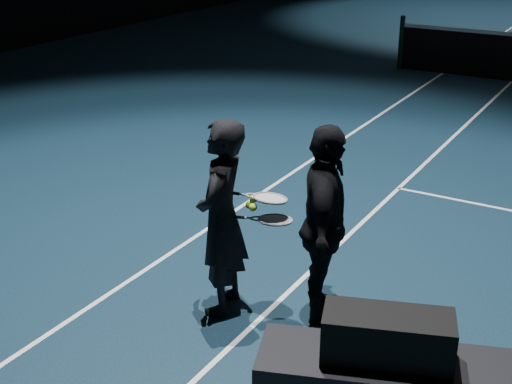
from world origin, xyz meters
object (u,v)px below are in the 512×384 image
Objects in this scene: racket_bag at (388,337)px; player_a at (222,218)px; tennis_balls at (252,204)px; player_b at (324,226)px; racket_lower at (275,220)px; racket_upper at (270,198)px.

racket_bag is 1.87m from player_a.
tennis_balls is (0.24, 0.09, 0.15)m from player_a.
player_a is at bearing -159.06° from tennis_balls.
racket_lower is (-0.38, -0.14, 0.02)m from player_b.
player_b reaches higher than racket_lower.
racket_upper is (-0.06, 0.02, 0.17)m from racket_lower.
player_a is 2.49× the size of racket_lower.
racket_bag is 6.99× the size of tennis_balls.
racket_upper is at bearing 81.01° from player_b.
racket_lower is at bearing 18.35° from tennis_balls.
player_b reaches higher than tennis_balls.
player_b is 14.14× the size of tennis_balls.
racket_bag is at bearing -28.02° from tennis_balls.
racket_upper is 0.16m from tennis_balls.
racket_upper reaches higher than racket_bag.
player_b reaches higher than racket_upper.
racket_upper is (-0.44, -0.11, 0.19)m from player_b.
racket_lower is at bearing 127.31° from racket_bag.
racket_lower is 0.18m from racket_upper.
racket_lower is 5.67× the size of tennis_balls.
player_a is at bearing 86.09° from player_b.
tennis_balls is (-0.56, -0.20, 0.15)m from player_b.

